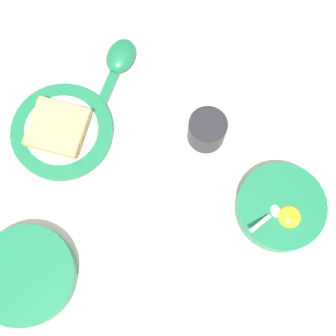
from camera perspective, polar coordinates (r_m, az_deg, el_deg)
The scene contains 7 objects.
ground_plane at distance 0.91m, azimuth -3.79°, elevation 1.47°, with size 3.00×3.00×0.00m, color beige.
egg_bowl at distance 0.89m, azimuth 13.56°, elevation -4.69°, with size 0.16×0.16×0.07m.
toast_plate at distance 0.94m, azimuth -12.77°, elevation 4.38°, with size 0.20×0.20×0.02m.
toast_sandwich at distance 0.91m, azimuth -13.28°, elevation 4.90°, with size 0.13×0.13×0.03m.
soup_spoon at distance 0.98m, azimuth -5.97°, elevation 12.94°, with size 0.15×0.11×0.04m.
congee_bowl at distance 0.88m, azimuth -16.96°, elevation -12.39°, with size 0.18×0.18×0.04m.
drinking_cup at distance 0.89m, azimuth 4.77°, elevation 4.65°, with size 0.07×0.07×0.06m.
Camera 1 is at (0.28, 0.02, 0.86)m, focal length 50.00 mm.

